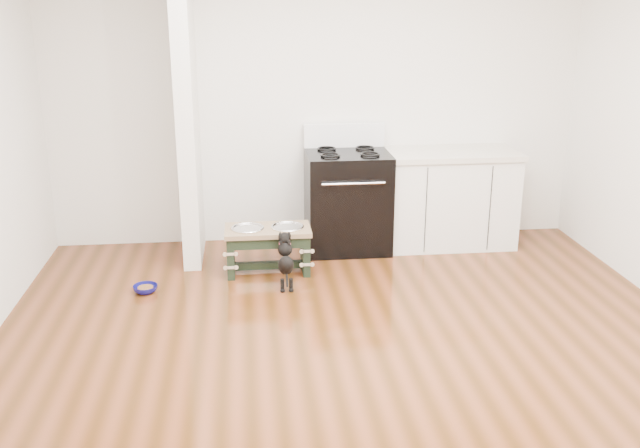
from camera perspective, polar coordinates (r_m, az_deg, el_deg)
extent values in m
plane|color=#43240C|center=(4.81, 2.90, -10.67)|extent=(5.00, 5.00, 0.00)
plane|color=silver|center=(6.77, -0.25, 9.84)|extent=(5.00, 0.00, 5.00)
plane|color=silver|center=(2.04, 14.64, -10.50)|extent=(5.00, 0.00, 5.00)
cube|color=silver|center=(6.36, -10.59, 9.01)|extent=(0.15, 0.80, 2.70)
cube|color=black|center=(6.66, 2.21, 1.84)|extent=(0.76, 0.65, 0.92)
cube|color=black|center=(6.38, 2.60, 0.55)|extent=(0.58, 0.02, 0.50)
cylinder|color=silver|center=(6.25, 2.70, 3.25)|extent=(0.56, 0.02, 0.02)
cube|color=white|center=(6.79, 1.93, 7.11)|extent=(0.76, 0.08, 0.22)
torus|color=black|center=(6.38, 0.83, 5.52)|extent=(0.18, 0.18, 0.02)
torus|color=black|center=(6.43, 4.03, 5.58)|extent=(0.18, 0.18, 0.02)
torus|color=black|center=(6.65, 0.54, 6.04)|extent=(0.18, 0.18, 0.02)
torus|color=black|center=(6.70, 3.61, 6.09)|extent=(0.18, 0.18, 0.02)
cube|color=silver|center=(6.89, 10.27, 1.87)|extent=(1.20, 0.60, 0.86)
cube|color=#C0B3A3|center=(6.78, 10.48, 5.57)|extent=(1.24, 0.64, 0.05)
cube|color=black|center=(6.77, 10.69, -1.83)|extent=(1.20, 0.06, 0.10)
cube|color=black|center=(6.16, -7.15, -2.36)|extent=(0.06, 0.35, 0.36)
cube|color=black|center=(6.18, -1.20, -2.16)|extent=(0.06, 0.35, 0.36)
cube|color=black|center=(5.97, -4.14, -1.57)|extent=(0.58, 0.03, 0.09)
cube|color=black|center=(6.21, -4.14, -3.30)|extent=(0.58, 0.06, 0.06)
cube|color=brown|center=(6.10, -4.21, -0.50)|extent=(0.73, 0.39, 0.04)
cylinder|color=silver|center=(6.10, -5.81, -0.53)|extent=(0.25, 0.25, 0.05)
cylinder|color=silver|center=(6.10, -2.61, -0.43)|extent=(0.25, 0.25, 0.05)
torus|color=silver|center=(6.09, -5.82, -0.32)|extent=(0.28, 0.28, 0.02)
torus|color=silver|center=(6.10, -2.62, -0.21)|extent=(0.28, 0.28, 0.02)
cylinder|color=black|center=(5.79, -3.03, -4.92)|extent=(0.03, 0.03, 0.11)
cylinder|color=black|center=(5.80, -2.33, -4.90)|extent=(0.03, 0.03, 0.11)
sphere|color=black|center=(5.80, -3.01, -5.35)|extent=(0.04, 0.04, 0.04)
sphere|color=black|center=(5.81, -2.32, -5.33)|extent=(0.04, 0.04, 0.04)
ellipsoid|color=black|center=(5.81, -2.74, -3.32)|extent=(0.13, 0.30, 0.26)
sphere|color=black|center=(5.86, -2.82, -2.03)|extent=(0.12, 0.12, 0.12)
sphere|color=black|center=(5.86, -2.85, -1.18)|extent=(0.10, 0.10, 0.10)
sphere|color=black|center=(5.93, -3.22, -0.97)|extent=(0.04, 0.04, 0.04)
sphere|color=black|center=(5.93, -2.56, -0.94)|extent=(0.04, 0.04, 0.04)
cylinder|color=black|center=(5.73, -2.66, -4.53)|extent=(0.02, 0.08, 0.10)
torus|color=#D13D5B|center=(5.86, -2.83, -1.59)|extent=(0.10, 0.06, 0.09)
imported|color=#0E0D5C|center=(5.95, -13.79, -5.07)|extent=(0.24, 0.24, 0.06)
cylinder|color=#503317|center=(5.95, -13.79, -5.03)|extent=(0.12, 0.12, 0.03)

